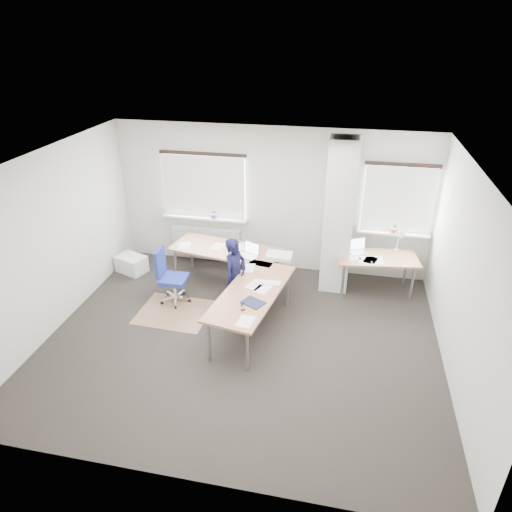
% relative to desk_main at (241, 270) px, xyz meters
% --- Properties ---
extents(ground, '(6.00, 6.00, 0.00)m').
position_rel_desk_main_xyz_m(ground, '(0.23, -0.96, -0.69)').
color(ground, black).
rests_on(ground, ground).
extents(room_shell, '(6.04, 5.04, 2.82)m').
position_rel_desk_main_xyz_m(room_shell, '(0.42, -0.50, 1.05)').
color(room_shell, beige).
rests_on(room_shell, ground).
extents(floor_mat, '(1.23, 1.05, 0.01)m').
position_rel_desk_main_xyz_m(floor_mat, '(-1.07, -0.45, -0.69)').
color(floor_mat, '#8A684B').
rests_on(floor_mat, ground).
extents(white_crate, '(0.65, 0.55, 0.33)m').
position_rel_desk_main_xyz_m(white_crate, '(-2.40, 0.74, -0.53)').
color(white_crate, white).
rests_on(white_crate, ground).
extents(desk_main, '(2.40, 2.98, 0.96)m').
position_rel_desk_main_xyz_m(desk_main, '(0.00, 0.00, 0.00)').
color(desk_main, '#966340').
rests_on(desk_main, ground).
extents(desk_side, '(1.48, 0.88, 1.22)m').
position_rel_desk_main_xyz_m(desk_side, '(2.27, 0.92, -0.01)').
color(desk_side, '#966340').
rests_on(desk_side, ground).
extents(task_chair, '(0.55, 0.54, 1.01)m').
position_rel_desk_main_xyz_m(task_chair, '(-1.21, -0.11, -0.41)').
color(task_chair, navy).
rests_on(task_chair, ground).
extents(person, '(0.48, 0.58, 1.34)m').
position_rel_desk_main_xyz_m(person, '(-0.06, -0.16, -0.02)').
color(person, black).
rests_on(person, ground).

